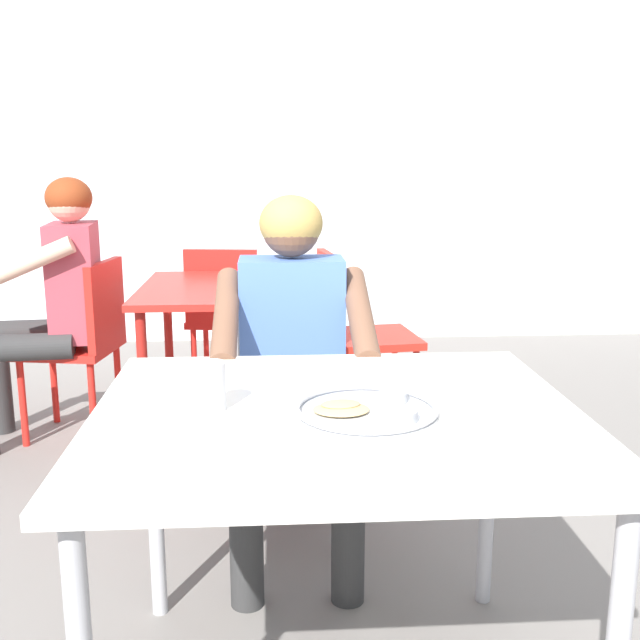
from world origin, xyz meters
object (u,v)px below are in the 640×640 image
table_foreground (337,440)px  drinking_cup (211,384)px  chair_foreground (291,393)px  diner_foreground (293,348)px  chair_red_right (353,327)px  chair_red_far (225,311)px  patron_background (54,288)px  thali_tray (367,409)px  chair_red_left (85,336)px  table_background_red (230,304)px

table_foreground → drinking_cup: 0.31m
chair_foreground → diner_foreground: diner_foreground is taller
diner_foreground → table_foreground: bearing=-84.1°
chair_red_right → chair_red_far: 0.86m
chair_foreground → patron_background: patron_background is taller
diner_foreground → drinking_cup: bearing=-105.5°
patron_background → thali_tray: bearing=-57.6°
thali_tray → diner_foreground: bearing=100.2°
thali_tray → patron_background: bearing=122.4°
chair_foreground → diner_foreground: (0.00, -0.22, 0.22)m
chair_foreground → chair_red_left: bearing=135.7°
thali_tray → diner_foreground: 0.80m
chair_red_left → chair_foreground: bearing=-44.3°
chair_foreground → chair_red_left: 1.32m
chair_foreground → chair_red_right: bearing=71.0°
table_foreground → thali_tray: (0.06, -0.03, 0.09)m
chair_foreground → table_background_red: (-0.26, 0.89, 0.16)m
table_background_red → chair_red_right: size_ratio=1.05×
diner_foreground → thali_tray: bearing=-79.8°
chair_foreground → table_background_red: 0.94m
thali_tray → diner_foreground: diner_foreground is taller
thali_tray → chair_red_left: (-1.08, 1.92, -0.28)m
drinking_cup → chair_red_far: size_ratio=0.13×
table_background_red → chair_red_left: chair_red_left is taller
chair_foreground → patron_background: bearing=140.2°
chair_red_left → chair_red_far: 0.85m
chair_red_right → chair_red_far: (-0.64, 0.57, -0.03)m
drinking_cup → chair_red_right: size_ratio=0.13×
chair_foreground → chair_red_right: size_ratio=0.97×
table_background_red → diner_foreground: bearing=-76.7°
diner_foreground → chair_red_left: (-0.94, 1.14, -0.22)m
diner_foreground → table_background_red: (-0.26, 1.11, -0.07)m
table_background_red → chair_red_far: (-0.06, 0.62, -0.16)m
chair_red_far → patron_background: bearing=-139.1°
thali_tray → chair_foreground: chair_foreground is taller
table_foreground → chair_red_left: 2.15m
drinking_cup → diner_foreground: 0.76m
chair_red_far → chair_red_left: bearing=-136.5°
chair_red_left → patron_background: patron_background is taller
patron_background → chair_foreground: bearing=-39.8°
thali_tray → drinking_cup: drinking_cup is taller
chair_foreground → diner_foreground: 0.31m
chair_foreground → chair_red_far: 1.54m
chair_red_right → chair_red_far: chair_red_right is taller
chair_red_left → patron_background: (-0.11, -0.04, 0.24)m
table_background_red → chair_red_left: 0.70m
chair_red_far → table_background_red: bearing=-84.4°
diner_foreground → patron_background: bearing=133.8°
chair_foreground → patron_background: 1.39m
thali_tray → chair_red_right: size_ratio=0.36×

